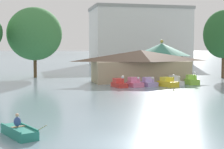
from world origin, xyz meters
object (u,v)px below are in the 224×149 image
object	(u,v)px
pedal_boat_pink	(135,83)
shoreline_tree_right	(224,34)
pedal_boat_lavender	(149,82)
boathouse	(141,65)
background_building_block	(140,36)
green_roof_pavilion	(162,56)
shoreline_tree_mid	(35,34)
rowboat_with_rower	(19,131)
pedal_boat_red	(119,84)
pedal_boat_lime	(192,81)
pedal_boat_yellow	(168,83)
pedal_boat_white	(175,81)

from	to	relation	value
pedal_boat_pink	shoreline_tree_right	bearing A→B (deg)	107.01
pedal_boat_pink	pedal_boat_lavender	size ratio (longest dim) A/B	1.05
boathouse	background_building_block	distance (m)	63.69
green_roof_pavilion	shoreline_tree_mid	size ratio (longest dim) A/B	0.94
rowboat_with_rower	pedal_boat_pink	distance (m)	28.49
pedal_boat_red	shoreline_tree_right	world-z (taller)	shoreline_tree_right
pedal_boat_pink	green_roof_pavilion	size ratio (longest dim) A/B	0.23
boathouse	background_building_block	xyz separation A→B (m)	(19.14, 60.34, 6.95)
pedal_boat_lime	background_building_block	xyz separation A→B (m)	(13.17, 65.97, 8.99)
pedal_boat_red	pedal_boat_pink	size ratio (longest dim) A/B	1.15
pedal_boat_lavender	boathouse	distance (m)	6.39
pedal_boat_red	background_building_block	bearing A→B (deg)	152.19
background_building_block	shoreline_tree_right	bearing A→B (deg)	-92.74
pedal_boat_lavender	pedal_boat_lime	xyz separation A→B (m)	(6.71, 0.35, 0.10)
pedal_boat_pink	background_building_block	size ratio (longest dim) A/B	0.08
rowboat_with_rower	shoreline_tree_right	size ratio (longest dim) A/B	0.28
green_roof_pavilion	pedal_boat_yellow	bearing A→B (deg)	-109.48
shoreline_tree_mid	pedal_boat_white	bearing A→B (deg)	-41.97
pedal_boat_white	green_roof_pavilion	distance (m)	23.11
pedal_boat_yellow	green_roof_pavilion	xyz separation A→B (m)	(8.51, 24.05, 3.14)
shoreline_tree_mid	green_roof_pavilion	bearing A→B (deg)	9.39
shoreline_tree_mid	pedal_boat_lavender	bearing A→B (deg)	-50.33
pedal_boat_lime	pedal_boat_red	bearing A→B (deg)	-84.40
pedal_boat_pink	pedal_boat_lavender	xyz separation A→B (m)	(2.18, 0.28, -0.02)
rowboat_with_rower	green_roof_pavilion	size ratio (longest dim) A/B	0.28
pedal_boat_red	green_roof_pavilion	size ratio (longest dim) A/B	0.26
pedal_boat_yellow	pedal_boat_lime	distance (m)	4.70
pedal_boat_lime	green_roof_pavilion	size ratio (longest dim) A/B	0.19
rowboat_with_rower	shoreline_tree_right	distance (m)	48.72
pedal_boat_white	shoreline_tree_right	xyz separation A→B (m)	(12.87, 8.57, 7.27)
background_building_block	pedal_boat_yellow	bearing A→B (deg)	-104.58
green_roof_pavilion	pedal_boat_red	bearing A→B (deg)	-123.36
pedal_boat_red	shoreline_tree_mid	world-z (taller)	shoreline_tree_mid
pedal_boat_white	pedal_boat_lavender	bearing A→B (deg)	-86.58
pedal_boat_pink	shoreline_tree_mid	xyz separation A→B (m)	(-13.13, 18.74, 7.37)
pedal_boat_lavender	background_building_block	bearing A→B (deg)	153.84
pedal_boat_white	green_roof_pavilion	world-z (taller)	green_roof_pavilion
pedal_boat_red	pedal_boat_white	size ratio (longest dim) A/B	1.10
pedal_boat_pink	shoreline_tree_mid	bearing A→B (deg)	-154.57
rowboat_with_rower	pedal_boat_red	world-z (taller)	pedal_boat_red
pedal_boat_white	boathouse	distance (m)	6.60
shoreline_tree_mid	pedal_boat_red	bearing A→B (deg)	-59.85
pedal_boat_lime	boathouse	world-z (taller)	boathouse
pedal_boat_red	rowboat_with_rower	bearing A→B (deg)	-34.75
pedal_boat_lavender	green_roof_pavilion	bearing A→B (deg)	145.13
pedal_boat_pink	shoreline_tree_right	world-z (taller)	shoreline_tree_right
green_roof_pavilion	background_building_block	xyz separation A→B (m)	(9.07, 43.54, 5.91)
pedal_boat_lavender	pedal_boat_pink	bearing A→B (deg)	-92.22
rowboat_with_rower	pedal_boat_red	size ratio (longest dim) A/B	1.08
pedal_boat_lavender	boathouse	size ratio (longest dim) A/B	0.16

